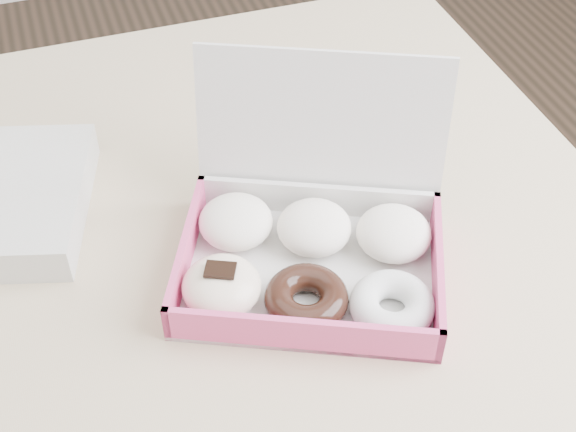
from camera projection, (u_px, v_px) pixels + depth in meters
name	position (u px, v px, depth m)	size (l,w,h in m)	color
table	(92.00, 281.00, 0.93)	(1.20, 0.80, 0.75)	tan
donut_box	(309.00, 245.00, 0.83)	(0.34, 0.32, 0.19)	silver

